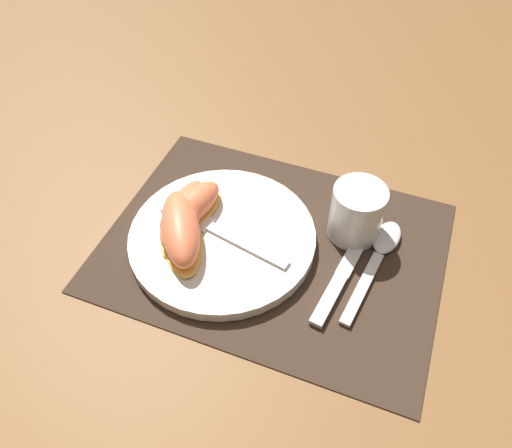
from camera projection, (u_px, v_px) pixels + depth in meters
name	position (u px, v px, depth m)	size (l,w,h in m)	color
ground_plane	(273.00, 247.00, 0.68)	(3.00, 3.00, 0.00)	brown
placemat	(273.00, 246.00, 0.68)	(0.45, 0.33, 0.00)	#38281E
plate	(223.00, 237.00, 0.67)	(0.25, 0.25, 0.02)	white
juice_glass	(356.00, 215.00, 0.66)	(0.07, 0.07, 0.08)	silver
knife	(346.00, 268.00, 0.65)	(0.05, 0.20, 0.01)	silver
spoon	(381.00, 250.00, 0.66)	(0.05, 0.18, 0.01)	silver
fork	(214.00, 229.00, 0.67)	(0.20, 0.06, 0.00)	silver
citrus_wedge_0	(190.00, 208.00, 0.67)	(0.08, 0.12, 0.04)	#F7C656
citrus_wedge_1	(184.00, 215.00, 0.67)	(0.06, 0.13, 0.04)	#F7C656
citrus_wedge_2	(181.00, 230.00, 0.64)	(0.11, 0.14, 0.05)	#F7C656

